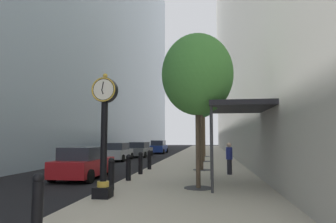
% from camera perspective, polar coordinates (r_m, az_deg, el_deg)
% --- Properties ---
extents(ground_plane, '(110.00, 110.00, 0.00)m').
position_cam_1_polar(ground_plane, '(29.72, 0.27, -9.29)').
color(ground_plane, black).
rests_on(ground_plane, ground).
extents(sidewalk_right, '(6.45, 80.00, 0.14)m').
position_cam_1_polar(sidewalk_right, '(32.45, 6.71, -8.79)').
color(sidewalk_right, '#BCB29E').
rests_on(sidewalk_right, ground).
extents(building_block_left, '(9.00, 80.00, 37.87)m').
position_cam_1_polar(building_block_left, '(39.66, -16.91, 20.11)').
color(building_block_left, '#93A8B7').
rests_on(building_block_left, ground).
extents(street_clock, '(0.84, 0.55, 4.11)m').
position_cam_1_polar(street_clock, '(9.72, -12.63, -3.33)').
color(street_clock, black).
rests_on(street_clock, sidewalk_right).
extents(bollard_nearest, '(0.25, 0.25, 1.19)m').
position_cam_1_polar(bollard_nearest, '(6.99, -24.57, -15.68)').
color(bollard_nearest, black).
rests_on(bollard_nearest, sidewalk_right).
extents(bollard_third, '(0.25, 0.25, 1.19)m').
position_cam_1_polar(bollard_third, '(11.21, -11.25, -11.93)').
color(bollard_third, black).
rests_on(bollard_third, sidewalk_right).
extents(bollard_fourth, '(0.25, 0.25, 1.19)m').
position_cam_1_polar(bollard_fourth, '(13.44, -7.89, -10.86)').
color(bollard_fourth, black).
rests_on(bollard_fourth, sidewalk_right).
extents(bollard_fifth, '(0.25, 0.25, 1.19)m').
position_cam_1_polar(bollard_fifth, '(15.71, -5.50, -10.07)').
color(bollard_fifth, black).
rests_on(bollard_fifth, sidewalk_right).
extents(bollard_sixth, '(0.25, 0.25, 1.19)m').
position_cam_1_polar(bollard_sixth, '(17.99, -3.73, -9.47)').
color(bollard_sixth, black).
rests_on(bollard_sixth, sidewalk_right).
extents(street_tree_near, '(2.85, 2.85, 6.11)m').
position_cam_1_polar(street_tree_near, '(11.59, 5.86, 7.28)').
color(street_tree_near, '#333335').
rests_on(street_tree_near, sidewalk_right).
extents(street_tree_mid_near, '(2.44, 2.44, 6.39)m').
position_cam_1_polar(street_tree_mid_near, '(17.92, 6.63, 4.46)').
color(street_tree_mid_near, '#333335').
rests_on(street_tree_mid_near, sidewalk_right).
extents(street_tree_mid_far, '(2.16, 2.16, 6.15)m').
position_cam_1_polar(street_tree_mid_far, '(24.19, 7.01, 1.71)').
color(street_tree_mid_far, '#333335').
rests_on(street_tree_mid_far, sidewalk_right).
extents(street_tree_far, '(2.02, 2.02, 6.51)m').
position_cam_1_polar(street_tree_far, '(30.55, 7.22, 1.05)').
color(street_tree_far, '#333335').
rests_on(street_tree_far, sidewalk_right).
extents(pedestrian_walking, '(0.48, 0.48, 1.68)m').
position_cam_1_polar(pedestrian_walking, '(15.80, 12.12, -8.97)').
color(pedestrian_walking, '#23232D').
rests_on(pedestrian_walking, sidewalk_right).
extents(storefront_awning, '(2.40, 3.60, 3.30)m').
position_cam_1_polar(storefront_awning, '(12.15, 13.65, 0.56)').
color(storefront_awning, black).
rests_on(storefront_awning, sidewalk_right).
extents(car_silver_near, '(1.97, 4.39, 1.62)m').
position_cam_1_polar(car_silver_near, '(26.88, -9.88, -7.95)').
color(car_silver_near, '#B7BABF').
rests_on(car_silver_near, ground).
extents(car_grey_mid, '(2.24, 4.43, 1.62)m').
position_cam_1_polar(car_grey_mid, '(31.80, -5.64, -7.58)').
color(car_grey_mid, slate).
rests_on(car_grey_mid, ground).
extents(car_blue_far, '(2.07, 4.55, 1.74)m').
position_cam_1_polar(car_blue_far, '(38.90, -1.88, -7.10)').
color(car_blue_far, navy).
rests_on(car_blue_far, ground).
extents(car_red_trailing, '(2.08, 4.10, 1.62)m').
position_cam_1_polar(car_red_trailing, '(15.41, -16.50, -9.87)').
color(car_red_trailing, '#AD191E').
rests_on(car_red_trailing, ground).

